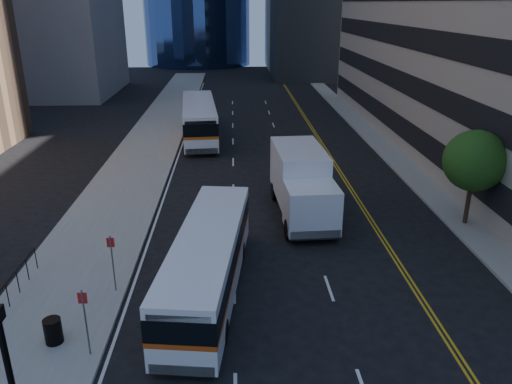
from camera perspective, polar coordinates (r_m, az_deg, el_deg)
ground at (r=19.94m, az=7.96°, el=-13.88°), size 160.00×160.00×0.00m
sidewalk_west at (r=43.16m, az=-12.03°, el=5.32°), size 5.00×90.00×0.15m
sidewalk_east at (r=44.35m, az=13.79°, el=5.59°), size 2.00×90.00×0.15m
street_tree at (r=28.15m, az=23.72°, el=3.28°), size 3.20×3.20×5.10m
lamp_post at (r=14.35m, az=-26.29°, el=-18.34°), size 0.28×0.28×4.56m
bus_front at (r=20.49m, az=-5.47°, el=-7.80°), size 3.60×10.86×2.75m
bus_rear at (r=44.41m, az=-6.51°, el=8.30°), size 3.74×12.62×3.21m
box_truck at (r=27.77m, az=5.25°, el=1.05°), size 3.02×7.77×3.66m
trash_can at (r=19.32m, az=-22.17°, el=-14.48°), size 0.76×0.76×0.92m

